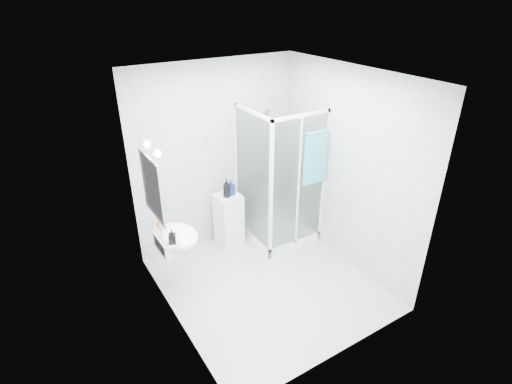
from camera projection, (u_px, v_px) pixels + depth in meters
room at (269, 193)px, 4.51m from camera, size 2.40×2.60×2.60m
shower_enclosure at (277, 214)px, 5.79m from camera, size 0.90×0.95×2.00m
wall_basin at (176, 237)px, 4.61m from camera, size 0.46×0.56×0.35m
mirror at (152, 187)px, 4.20m from camera, size 0.02×0.60×0.70m
vanity_lights at (151, 149)px, 4.03m from camera, size 0.10×0.40×0.08m
wall_hooks at (200, 139)px, 5.19m from camera, size 0.23×0.06×0.03m
storage_cabinet at (229, 220)px, 5.72m from camera, size 0.35×0.37×0.80m
hand_towel at (315, 156)px, 5.19m from camera, size 0.34×0.05×0.73m
shampoo_bottle_a at (227, 188)px, 5.43m from camera, size 0.14×0.14×0.27m
shampoo_bottle_b at (231, 187)px, 5.51m from camera, size 0.10×0.10×0.22m
soap_dispenser_orange at (162, 222)px, 4.63m from camera, size 0.14×0.14×0.17m
soap_dispenser_black at (172, 237)px, 4.36m from camera, size 0.10×0.10×0.17m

